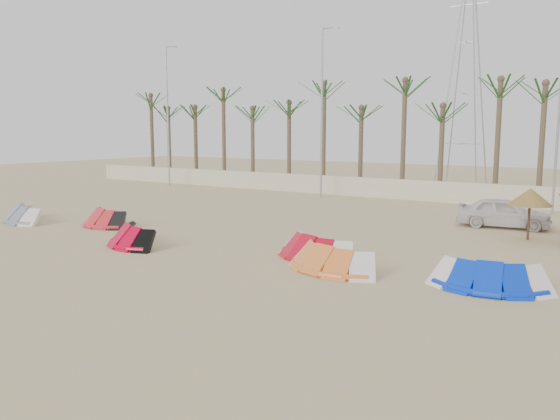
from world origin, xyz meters
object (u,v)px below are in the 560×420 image
Objects in this scene: kite_red_mid at (137,234)px; kite_blue at (492,273)px; kite_red_right at (318,245)px; kite_red_left at (109,217)px; car at (504,213)px; parasol_left at (530,197)px; kite_orange at (334,256)px; kite_grey at (31,212)px.

kite_red_mid and kite_blue have the same top height.
kite_red_mid is 0.93× the size of kite_red_right.
kite_red_left is 0.85× the size of kite_red_right.
kite_red_mid is 1.02× the size of kite_blue.
kite_blue is 0.84× the size of car.
parasol_left reaches higher than kite_red_right.
car reaches higher than kite_blue.
kite_red_left is at bearing -157.07° from parasol_left.
kite_red_mid is 8.20m from kite_orange.
kite_blue is at bearing 0.83° from kite_grey.
kite_red_right is 1.75× the size of parasol_left.
parasol_left is at bearing 52.98° from kite_red_right.
car is at bearing 47.16° from kite_red_mid.
kite_orange is at bearing -6.25° from kite_red_left.
kite_orange is (12.62, -1.38, 0.00)m from kite_red_left.
kite_blue is (5.94, -0.61, -0.00)m from kite_red_right.
kite_red_mid is 1.63× the size of parasol_left.
parasol_left is (4.34, 8.55, 1.33)m from kite_orange.
car reaches higher than kite_red_right.
kite_red_left is at bearing 178.84° from kite_red_right.
car is (-1.46, 2.46, -1.07)m from parasol_left.
kite_red_mid is at bearing -163.59° from kite_red_right.
kite_grey and kite_blue have the same top height.
kite_orange is at bearing 157.17° from car.
kite_red_left is 0.91× the size of kite_red_mid.
car is (-1.82, 10.48, 0.27)m from kite_blue.
car reaches higher than kite_grey.
kite_orange is at bearing -42.88° from kite_red_right.
car reaches higher than kite_orange.
kite_orange is 1.10× the size of kite_blue.
kite_red_left and kite_blue have the same top height.
kite_red_left is 17.34m from kite_blue.
kite_orange is 4.73m from kite_blue.
kite_grey is at bearing -176.63° from kite_red_right.
kite_orange is at bearing -0.76° from kite_grey.
kite_orange is at bearing -116.90° from parasol_left.
kite_red_mid and kite_orange have the same top height.
kite_red_right is at bearing 137.12° from kite_orange.
kite_orange is 9.68m from parasol_left.
car is at bearing 99.85° from kite_blue.
kite_blue is at bearing -87.41° from parasol_left.
kite_orange is 11.39m from car.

